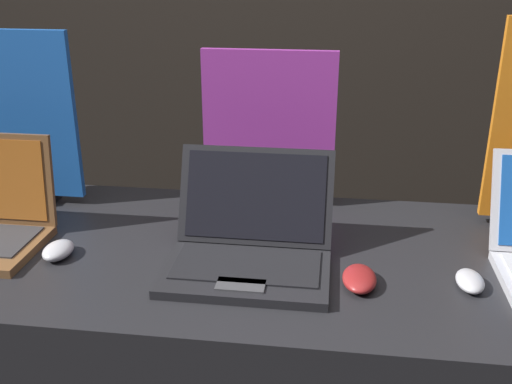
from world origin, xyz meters
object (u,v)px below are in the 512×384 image
promo_stand_middle (269,133)px  mouse_back (470,281)px  promo_stand_front (9,123)px  laptop_middle (250,242)px  mouse_middle (359,279)px  mouse_front (58,250)px

promo_stand_middle → mouse_back: (0.47, -0.40, -0.19)m
promo_stand_middle → promo_stand_front: bearing=-173.3°
promo_stand_front → laptop_middle: (0.69, -0.28, -0.17)m
laptop_middle → mouse_middle: 0.25m
laptop_middle → mouse_back: bearing=-4.8°
mouse_middle → mouse_back: size_ratio=1.22×
mouse_front → mouse_back: bearing=-0.8°
mouse_back → mouse_front: bearing=179.2°
promo_stand_front → promo_stand_middle: size_ratio=1.12×
promo_stand_front → laptop_middle: promo_stand_front is taller
mouse_front → laptop_middle: 0.44m
laptop_middle → mouse_middle: (0.24, -0.06, -0.04)m
mouse_middle → promo_stand_middle: bearing=119.9°
promo_stand_middle → mouse_front: bearing=-138.9°
promo_stand_front → mouse_back: bearing=-15.3°
mouse_back → mouse_middle: bearing=-174.3°
mouse_front → promo_stand_middle: size_ratio=0.22×
mouse_front → mouse_middle: size_ratio=0.81×
mouse_front → laptop_middle: laptop_middle is taller
mouse_back → promo_stand_middle: bearing=139.8°
mouse_front → mouse_back: mouse_front is taller
promo_stand_front → mouse_middle: size_ratio=4.07×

